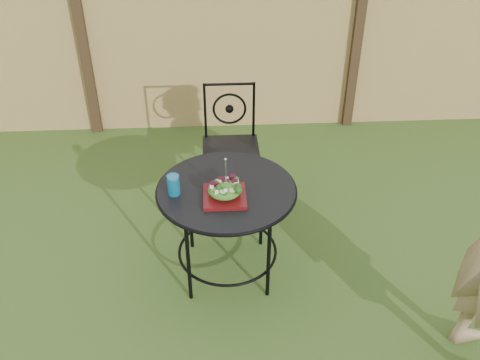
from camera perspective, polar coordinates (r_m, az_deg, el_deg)
The scene contains 8 objects.
ground at distance 3.90m, azimuth -0.79°, elevation -9.91°, with size 60.00×60.00×0.00m, color #294A17.
fence at distance 5.28m, azimuth -1.97°, elevation 14.95°, with size 8.00×0.12×1.90m.
patio_table at distance 3.55m, azimuth -1.43°, elevation -2.68°, with size 0.92×0.92×0.72m.
patio_chair at distance 4.39m, azimuth -1.02°, elevation 4.16°, with size 0.46×0.46×0.95m.
salad_plate at distance 3.38m, azimuth -1.64°, elevation -1.75°, with size 0.27×0.27×0.02m, color #44090B.
salad at distance 3.34m, azimuth -1.65°, elevation -1.04°, with size 0.21×0.21×0.08m, color #235614.
fork at distance 3.27m, azimuth -1.52°, elevation 0.81°, with size 0.01×0.01×0.18m, color silver.
drinking_glass at distance 3.40m, azimuth -7.11°, elevation -0.52°, with size 0.08×0.08×0.14m, color #0B6188.
Camera 1 is at (-0.10, -2.76, 2.76)m, focal length 40.00 mm.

